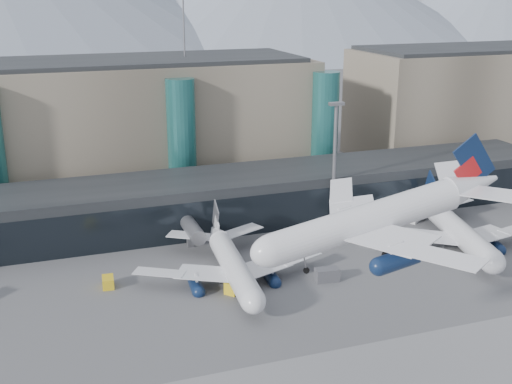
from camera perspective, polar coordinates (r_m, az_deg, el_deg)
concourse at (r=130.44m, az=-7.03°, el=-1.09°), size 170.00×27.00×10.00m
terminal_main at (r=156.40m, az=-18.79°, el=5.24°), size 130.00×30.00×31.00m
terminal_east at (r=197.26m, az=18.86°, el=7.66°), size 70.00×30.00×31.00m
teal_towers at (r=141.47m, az=-14.54°, el=3.78°), size 116.40×19.40×46.00m
lightmast_mid at (r=128.32m, az=6.99°, el=3.00°), size 3.00×1.20×25.60m
hero_jet at (r=74.43m, az=11.80°, el=-1.29°), size 31.72×32.86×10.58m
jet_parked_mid at (r=108.00m, az=-2.34°, el=-5.52°), size 34.11×33.55×11.01m
jet_parked_right at (r=127.55m, az=17.10°, el=-2.42°), size 36.32×37.34×12.00m
veh_b at (r=108.42m, az=-13.02°, el=-7.81°), size 2.07×3.12×1.72m
veh_c at (r=108.33m, az=6.34°, el=-7.32°), size 4.16×2.47×2.21m
veh_d at (r=137.78m, az=13.92°, el=-2.29°), size 3.26×2.93×1.65m
veh_e at (r=127.11m, az=18.90°, el=-4.48°), size 3.17×2.39×1.59m
veh_g at (r=123.87m, az=9.86°, el=-4.36°), size 2.47×2.89×1.46m
veh_h at (r=104.26m, az=-1.87°, el=-8.30°), size 4.12×3.97×2.07m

